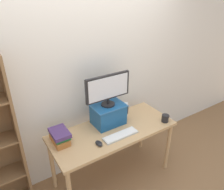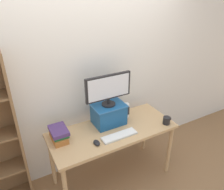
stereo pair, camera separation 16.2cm
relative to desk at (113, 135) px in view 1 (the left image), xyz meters
The scene contains 10 objects.
ground_plane 0.69m from the desk, ahead, with size 12.00×12.00×0.00m, color olive.
back_wall 0.78m from the desk, 90.00° to the left, with size 7.00×0.08×2.60m.
desk is the anchor object (origin of this frame).
riser_box 0.27m from the desk, 81.08° to the left, with size 0.39×0.30×0.26m.
computer_monitor 0.58m from the desk, 80.99° to the left, with size 0.57×0.16×0.38m.
keyboard 0.18m from the desk, 91.52° to the right, with size 0.42×0.12×0.02m.
computer_mouse 0.34m from the desk, 151.82° to the right, with size 0.06×0.10×0.04m.
book_stack 0.65m from the desk, 168.65° to the left, with size 0.18×0.27×0.14m.
coffee_mug 0.69m from the desk, 18.56° to the right, with size 0.12×0.09×0.09m.
desk_speaker 0.38m from the desk, 29.62° to the left, with size 0.08×0.08×0.19m.
Camera 1 is at (-1.18, -1.79, 2.31)m, focal length 35.00 mm.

